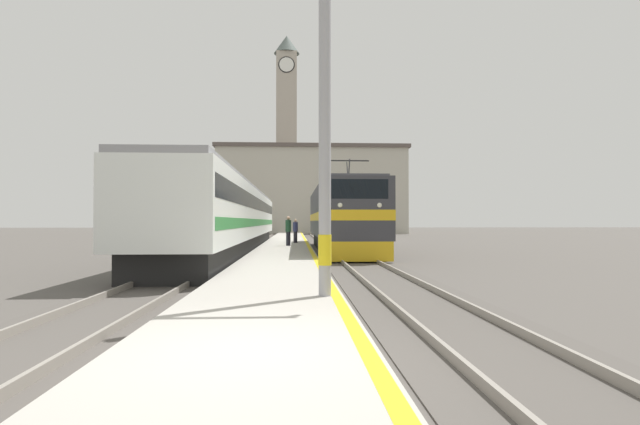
# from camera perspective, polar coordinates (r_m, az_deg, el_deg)

# --- Properties ---
(ground_plane) EXTENTS (200.00, 200.00, 0.00)m
(ground_plane) POSITION_cam_1_polar(r_m,az_deg,el_deg) (35.83, -3.82, -3.75)
(ground_plane) COLOR #514C47
(platform) EXTENTS (3.09, 140.00, 0.26)m
(platform) POSITION_cam_1_polar(r_m,az_deg,el_deg) (30.83, -3.97, -3.96)
(platform) COLOR #ADA89E
(platform) RESTS_ON ground
(rail_track_near) EXTENTS (2.84, 140.00, 0.16)m
(rail_track_near) POSITION_cam_1_polar(r_m,az_deg,el_deg) (30.94, 1.97, -4.13)
(rail_track_near) COLOR #514C47
(rail_track_near) RESTS_ON ground
(rail_track_far) EXTENTS (2.83, 140.00, 0.16)m
(rail_track_far) POSITION_cam_1_polar(r_m,az_deg,el_deg) (31.02, -9.35, -4.11)
(rail_track_far) COLOR #514C47
(rail_track_far) RESTS_ON ground
(locomotive_train) EXTENTS (2.92, 17.52, 4.72)m
(locomotive_train) POSITION_cam_1_polar(r_m,az_deg,el_deg) (28.73, 2.33, -0.61)
(locomotive_train) COLOR black
(locomotive_train) RESTS_ON ground
(passenger_train) EXTENTS (2.92, 32.11, 3.61)m
(passenger_train) POSITION_cam_1_polar(r_m,az_deg,el_deg) (28.72, -9.85, -0.51)
(passenger_train) COLOR black
(passenger_train) RESTS_ON ground
(catenary_mast) EXTENTS (2.33, 0.26, 7.30)m
(catenary_mast) POSITION_cam_1_polar(r_m,az_deg,el_deg) (10.02, 1.06, 11.54)
(catenary_mast) COLOR #9E9EA3
(catenary_mast) RESTS_ON platform
(person_on_platform) EXTENTS (0.34, 0.34, 1.61)m
(person_on_platform) POSITION_cam_1_polar(r_m,az_deg,el_deg) (33.85, -2.83, -2.05)
(person_on_platform) COLOR #23232D
(person_on_platform) RESTS_ON platform
(second_waiting_passenger) EXTENTS (0.34, 0.34, 1.76)m
(second_waiting_passenger) POSITION_cam_1_polar(r_m,az_deg,el_deg) (29.80, -3.64, -2.03)
(second_waiting_passenger) COLOR #23232D
(second_waiting_passenger) RESTS_ON platform
(clock_tower) EXTENTS (3.93, 3.93, 30.58)m
(clock_tower) POSITION_cam_1_polar(r_m,az_deg,el_deg) (78.41, -3.84, 9.49)
(clock_tower) COLOR #ADA393
(clock_tower) RESTS_ON ground
(station_building) EXTENTS (26.52, 8.21, 12.19)m
(station_building) POSITION_cam_1_polar(r_m,az_deg,el_deg) (70.39, -0.95, 2.58)
(station_building) COLOR #B7B2A3
(station_building) RESTS_ON ground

